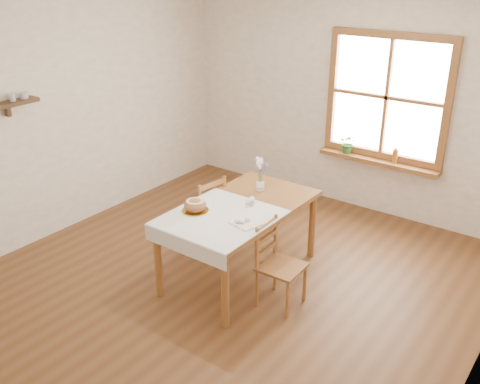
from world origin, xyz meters
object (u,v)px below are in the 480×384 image
object	(u,v)px
dining_table	(240,214)
bread_plate	(195,211)
chair_right	(282,266)
chair_left	(201,213)
flower_vase	(260,187)

from	to	relation	value
dining_table	bread_plate	world-z (taller)	bread_plate
chair_right	bread_plate	size ratio (longest dim) A/B	3.25
dining_table	bread_plate	xyz separation A→B (m)	(-0.26, -0.35, 0.10)
chair_left	flower_vase	size ratio (longest dim) A/B	9.79
chair_left	bread_plate	world-z (taller)	chair_left
bread_plate	flower_vase	bearing A→B (deg)	75.06
flower_vase	chair_right	bearing A→B (deg)	-42.69
dining_table	bread_plate	distance (m)	0.45
dining_table	bread_plate	bearing A→B (deg)	-126.70
chair_right	bread_plate	distance (m)	0.94
chair_left	dining_table	bearing A→B (deg)	83.68
dining_table	chair_left	xyz separation A→B (m)	(-0.63, 0.16, -0.23)
chair_right	bread_plate	xyz separation A→B (m)	(-0.85, -0.17, 0.37)
chair_left	bread_plate	bearing A→B (deg)	44.12
dining_table	flower_vase	distance (m)	0.44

